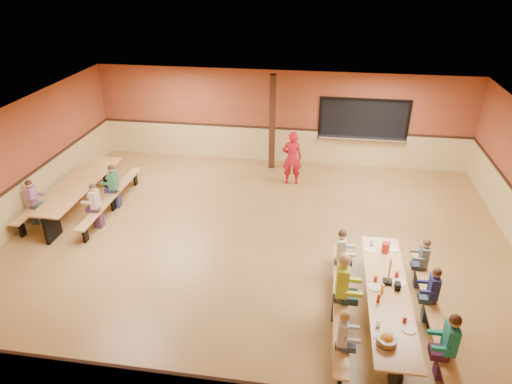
# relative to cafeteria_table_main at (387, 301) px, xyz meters

# --- Properties ---
(ground) EXTENTS (12.00, 12.00, 0.00)m
(ground) POSITION_rel_cafeteria_table_main_xyz_m (-2.73, 2.32, -0.53)
(ground) COLOR olive
(ground) RESTS_ON ground
(room_envelope) EXTENTS (12.04, 10.04, 3.02)m
(room_envelope) POSITION_rel_cafeteria_table_main_xyz_m (-2.73, 2.32, 0.16)
(room_envelope) COLOR #98472C
(room_envelope) RESTS_ON ground
(kitchen_pass_through) EXTENTS (2.78, 0.28, 1.38)m
(kitchen_pass_through) POSITION_rel_cafeteria_table_main_xyz_m (-0.13, 7.28, 0.96)
(kitchen_pass_through) COLOR black
(kitchen_pass_through) RESTS_ON ground
(structural_post) EXTENTS (0.18, 0.18, 3.00)m
(structural_post) POSITION_rel_cafeteria_table_main_xyz_m (-2.93, 6.72, 0.97)
(structural_post) COLOR #321B10
(structural_post) RESTS_ON ground
(cafeteria_table_main) EXTENTS (1.91, 3.70, 0.74)m
(cafeteria_table_main) POSITION_rel_cafeteria_table_main_xyz_m (0.00, 0.00, 0.00)
(cafeteria_table_main) COLOR #BD884B
(cafeteria_table_main) RESTS_ON ground
(cafeteria_table_second) EXTENTS (1.91, 3.70, 0.74)m
(cafeteria_table_second) POSITION_rel_cafeteria_table_main_xyz_m (-7.62, 3.29, 0.00)
(cafeteria_table_second) COLOR #BD884B
(cafeteria_table_second) RESTS_ON ground
(seated_child_white_left) EXTENTS (0.35, 0.28, 1.16)m
(seated_child_white_left) POSITION_rel_cafeteria_table_main_xyz_m (-0.83, -1.15, 0.06)
(seated_child_white_left) COLOR silver
(seated_child_white_left) RESTS_ON ground
(seated_adult_yellow) EXTENTS (0.47, 0.39, 1.42)m
(seated_adult_yellow) POSITION_rel_cafeteria_table_main_xyz_m (-0.83, 0.03, 0.18)
(seated_adult_yellow) COLOR #C2DB2C
(seated_adult_yellow) RESTS_ON ground
(seated_child_grey_left) EXTENTS (0.37, 0.30, 1.21)m
(seated_child_grey_left) POSITION_rel_cafeteria_table_main_xyz_m (-0.83, 1.19, 0.08)
(seated_child_grey_left) COLOR silver
(seated_child_grey_left) RESTS_ON ground
(seated_child_teal_right) EXTENTS (0.40, 0.33, 1.27)m
(seated_child_teal_right) POSITION_rel_cafeteria_table_main_xyz_m (0.82, -1.09, 0.11)
(seated_child_teal_right) COLOR #1B8573
(seated_child_teal_right) RESTS_ON ground
(seated_child_navy_right) EXTENTS (0.35, 0.29, 1.17)m
(seated_child_navy_right) POSITION_rel_cafeteria_table_main_xyz_m (0.82, 0.23, 0.06)
(seated_child_navy_right) COLOR navy
(seated_child_navy_right) RESTS_ON ground
(seated_child_char_right) EXTENTS (0.33, 0.27, 1.12)m
(seated_child_char_right) POSITION_rel_cafeteria_table_main_xyz_m (0.82, 1.23, 0.04)
(seated_child_char_right) COLOR #54595F
(seated_child_char_right) RESTS_ON ground
(seated_child_purple_sec) EXTENTS (0.36, 0.29, 1.19)m
(seated_child_purple_sec) POSITION_rel_cafeteria_table_main_xyz_m (-8.45, 2.37, 0.07)
(seated_child_purple_sec) COLOR #9E678F
(seated_child_purple_sec) RESTS_ON ground
(seated_child_green_sec) EXTENTS (0.37, 0.30, 1.21)m
(seated_child_green_sec) POSITION_rel_cafeteria_table_main_xyz_m (-6.80, 3.48, 0.08)
(seated_child_green_sec) COLOR #30734C
(seated_child_green_sec) RESTS_ON ground
(seated_child_tan_sec) EXTENTS (0.36, 0.29, 1.19)m
(seated_child_tan_sec) POSITION_rel_cafeteria_table_main_xyz_m (-6.80, 2.43, 0.07)
(seated_child_tan_sec) COLOR #C1AC98
(seated_child_tan_sec) RESTS_ON ground
(standing_woman) EXTENTS (0.64, 0.46, 1.64)m
(standing_woman) POSITION_rel_cafeteria_table_main_xyz_m (-2.20, 5.66, 0.29)
(standing_woman) COLOR #B41424
(standing_woman) RESTS_ON ground
(punch_pitcher) EXTENTS (0.16, 0.16, 0.22)m
(punch_pitcher) POSITION_rel_cafeteria_table_main_xyz_m (0.06, 1.27, 0.32)
(punch_pitcher) COLOR red
(punch_pitcher) RESTS_ON cafeteria_table_main
(chip_bowl) EXTENTS (0.32, 0.32, 0.15)m
(chip_bowl) POSITION_rel_cafeteria_table_main_xyz_m (-0.15, -1.26, 0.29)
(chip_bowl) COLOR #FFAC28
(chip_bowl) RESTS_ON cafeteria_table_main
(napkin_dispenser) EXTENTS (0.10, 0.14, 0.13)m
(napkin_dispenser) POSITION_rel_cafeteria_table_main_xyz_m (0.17, 0.12, 0.28)
(napkin_dispenser) COLOR black
(napkin_dispenser) RESTS_ON cafeteria_table_main
(condiment_mustard) EXTENTS (0.06, 0.06, 0.17)m
(condiment_mustard) POSITION_rel_cafeteria_table_main_xyz_m (-0.11, -0.02, 0.30)
(condiment_mustard) COLOR yellow
(condiment_mustard) RESTS_ON cafeteria_table_main
(condiment_ketchup) EXTENTS (0.06, 0.06, 0.17)m
(condiment_ketchup) POSITION_rel_cafeteria_table_main_xyz_m (-0.20, -0.29, 0.30)
(condiment_ketchup) COLOR #B2140F
(condiment_ketchup) RESTS_ON cafeteria_table_main
(table_paddle) EXTENTS (0.16, 0.16, 0.56)m
(table_paddle) POSITION_rel_cafeteria_table_main_xyz_m (0.01, 0.26, 0.35)
(table_paddle) COLOR black
(table_paddle) RESTS_ON cafeteria_table_main
(place_settings) EXTENTS (0.65, 3.30, 0.11)m
(place_settings) POSITION_rel_cafeteria_table_main_xyz_m (-0.00, 0.00, 0.27)
(place_settings) COLOR beige
(place_settings) RESTS_ON cafeteria_table_main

